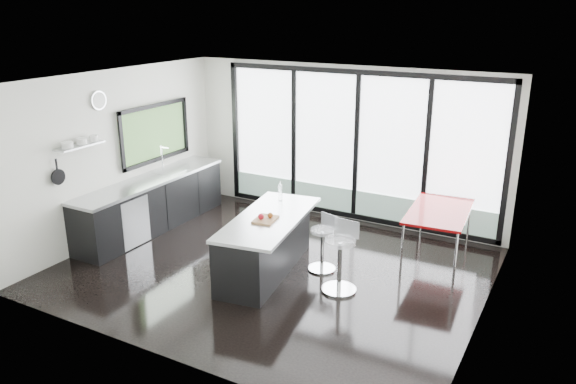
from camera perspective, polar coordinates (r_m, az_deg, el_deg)
The scene contains 11 objects.
floor at distance 8.52m, azimuth -1.58°, elevation -7.82°, with size 6.00×5.00×0.00m, color black.
ceiling at distance 7.70m, azimuth -1.76°, elevation 11.21°, with size 6.00×5.00×0.00m, color white.
wall_back at distance 10.05m, azimuth 6.83°, elevation 3.94°, with size 6.00×0.09×2.80m.
wall_front at distance 6.11m, azimuth -13.65°, elevation -4.94°, with size 6.00×0.00×2.80m, color silver.
wall_left at distance 9.94m, azimuth -15.88°, elevation 4.92°, with size 0.26×5.00×2.80m.
wall_right at distance 7.05m, azimuth 19.91°, elevation -2.35°, with size 0.00×5.00×2.80m, color silver.
counter_cabinets at distance 10.12m, azimuth -13.62°, elevation -1.13°, with size 0.69×3.24×1.36m.
island at distance 8.27m, azimuth -2.35°, elevation -5.26°, with size 1.22×2.26×1.14m.
bar_stool_near at distance 7.77m, azimuth 5.26°, elevation -7.42°, with size 0.49×0.49×0.77m, color silver.
bar_stool_far at distance 8.37m, azimuth 3.49°, elevation -5.85°, with size 0.41×0.41×0.66m, color silver.
red_table at distance 8.98m, azimuth 14.91°, elevation -4.20°, with size 0.86×1.51×0.81m, color maroon.
Camera 1 is at (3.88, -6.58, 3.77)m, focal length 35.00 mm.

